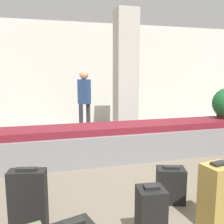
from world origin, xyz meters
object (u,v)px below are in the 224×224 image
suitcase_5 (171,185)px  traveler_0 (84,96)px  pillar (126,75)px  suitcase_0 (28,202)px  suitcase_7 (217,197)px  suitcase_2 (151,217)px

suitcase_5 → traveler_0: bearing=114.6°
pillar → traveler_0: pillar is taller
pillar → suitcase_0: pillar is taller
suitcase_0 → suitcase_7: (1.93, -0.42, 0.01)m
suitcase_5 → suitcase_7: 0.68m
suitcase_0 → suitcase_7: 1.98m
pillar → suitcase_0: bearing=-122.0°
suitcase_7 → traveler_0: size_ratio=0.43×
suitcase_7 → suitcase_2: bearing=174.6°
suitcase_2 → traveler_0: traveler_0 is taller
suitcase_0 → suitcase_2: bearing=-11.7°
suitcase_2 → suitcase_7: bearing=10.3°
suitcase_0 → traveler_0: 4.40m
suitcase_2 → traveler_0: (0.09, 4.65, 0.74)m
suitcase_0 → suitcase_5: suitcase_0 is taller
suitcase_2 → suitcase_5: 0.91m
suitcase_0 → suitcase_2: (1.15, -0.48, -0.05)m
suitcase_0 → traveler_0: size_ratio=0.42×
suitcase_5 → suitcase_2: bearing=-112.7°
pillar → suitcase_5: (-0.47, -3.32, -1.37)m
pillar → suitcase_2: size_ratio=5.21×
suitcase_5 → traveler_0: 4.06m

